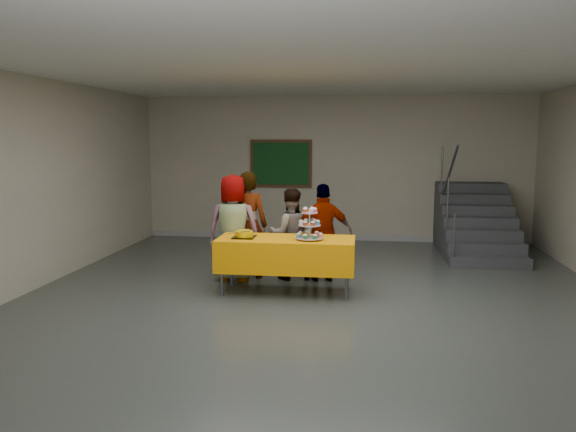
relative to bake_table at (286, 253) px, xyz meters
name	(u,v)px	position (x,y,z in m)	size (l,w,h in m)	color
room_shell	(313,138)	(0.44, -0.78, 1.57)	(10.00, 10.04, 3.02)	#4C514C
bake_table	(286,253)	(0.00, 0.00, 0.00)	(1.88, 0.78, 0.77)	#595960
cupcake_stand	(309,226)	(0.33, -0.08, 0.40)	(0.38, 0.38, 0.44)	silver
bear_cake	(244,233)	(-0.58, -0.04, 0.27)	(0.32, 0.36, 0.12)	black
schoolchild_a	(233,228)	(-0.87, 0.58, 0.25)	(0.78, 0.51, 1.60)	slate
schoolchild_b	(248,225)	(-0.70, 0.80, 0.26)	(0.60, 0.39, 1.64)	#5B5C65
schoolchild_c	(290,234)	(-0.05, 0.79, 0.14)	(0.67, 0.52, 1.38)	slate
schoolchild_d	(324,233)	(0.47, 0.74, 0.18)	(0.86, 0.36, 1.46)	slate
staircase	(474,226)	(3.14, 3.33, -0.07)	(1.30, 2.40, 2.04)	#424447
noticeboard	(281,164)	(-0.68, 4.16, 1.04)	(1.30, 0.05, 1.00)	#472B16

